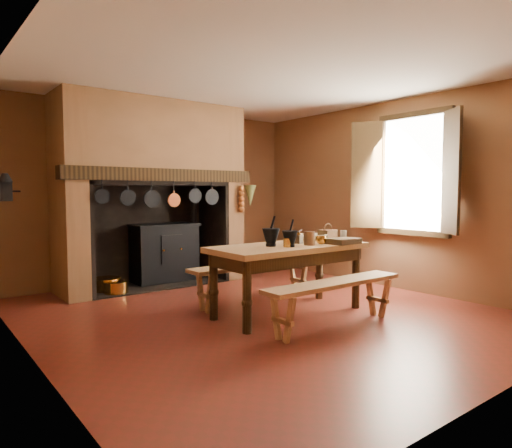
{
  "coord_description": "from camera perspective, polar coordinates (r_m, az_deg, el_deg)",
  "views": [
    {
      "loc": [
        -3.32,
        -4.19,
        1.44
      ],
      "look_at": [
        0.15,
        0.3,
        1.04
      ],
      "focal_mm": 32.0,
      "sensor_mm": 36.0,
      "label": 1
    }
  ],
  "objects": [
    {
      "name": "stoneware_crock",
      "position": [
        5.36,
        6.68,
        -1.79
      ],
      "size": [
        0.16,
        0.16,
        0.16
      ],
      "primitive_type": "cylinder",
      "rotation": [
        0.0,
        0.0,
        -0.34
      ],
      "color": "brown",
      "rests_on": "work_table"
    },
    {
      "name": "mixing_bowl",
      "position": [
        5.93,
        7.16,
        -1.63
      ],
      "size": [
        0.39,
        0.39,
        0.08
      ],
      "primitive_type": "imported",
      "rotation": [
        0.0,
        0.0,
        -0.23
      ],
      "color": "beige",
      "rests_on": "work_table"
    },
    {
      "name": "bench_front",
      "position": [
        4.94,
        9.79,
        -8.48
      ],
      "size": [
        1.79,
        0.31,
        0.5
      ],
      "color": "tan",
      "rests_on": "floor"
    },
    {
      "name": "onion_string",
      "position": [
        7.38,
        -1.85,
        3.14
      ],
      "size": [
        0.12,
        0.1,
        0.46
      ],
      "primitive_type": null,
      "color": "#A8541F",
      "rests_on": "chimney_breast"
    },
    {
      "name": "ceiling",
      "position": [
        5.52,
        0.71,
        18.26
      ],
      "size": [
        5.5,
        5.5,
        0.0
      ],
      "primitive_type": "plane",
      "rotation": [
        3.14,
        0.0,
        0.0
      ],
      "color": "silver",
      "rests_on": "back_wall"
    },
    {
      "name": "wall_front",
      "position": [
        3.62,
        28.86,
        2.87
      ],
      "size": [
        5.0,
        0.02,
        2.8
      ],
      "primitive_type": "cube",
      "color": "brown",
      "rests_on": "floor"
    },
    {
      "name": "window",
      "position": [
        6.83,
        18.62,
        5.97
      ],
      "size": [
        0.39,
        1.75,
        1.76
      ],
      "color": "white",
      "rests_on": "wall_right"
    },
    {
      "name": "wall_left",
      "position": [
        4.27,
        -26.63,
        3.04
      ],
      "size": [
        0.02,
        5.5,
        2.8
      ],
      "primitive_type": "cube",
      "color": "brown",
      "rests_on": "floor"
    },
    {
      "name": "mortar_small",
      "position": [
        5.17,
        4.27,
        -1.73
      ],
      "size": [
        0.18,
        0.18,
        0.31
      ],
      "rotation": [
        0.0,
        0.0,
        0.01
      ],
      "color": "black",
      "rests_on": "work_table"
    },
    {
      "name": "chimney_breast",
      "position": [
        7.18,
        -12.84,
        6.87
      ],
      "size": [
        2.95,
        0.96,
        2.8
      ],
      "color": "brown",
      "rests_on": "floor"
    },
    {
      "name": "wall_right",
      "position": [
        7.18,
        16.58,
        3.51
      ],
      "size": [
        0.02,
        5.5,
        2.8
      ],
      "primitive_type": "cube",
      "color": "brown",
      "rests_on": "floor"
    },
    {
      "name": "brass_mug_b",
      "position": [
        5.79,
        6.24,
        -1.7
      ],
      "size": [
        0.1,
        0.1,
        0.09
      ],
      "primitive_type": "cylinder",
      "rotation": [
        0.0,
        0.0,
        0.22
      ],
      "color": "#BC7F2B",
      "rests_on": "work_table"
    },
    {
      "name": "bench_back",
      "position": [
        5.93,
        -0.1,
        -6.16
      ],
      "size": [
        1.87,
        0.33,
        0.52
      ],
      "color": "tan",
      "rests_on": "floor"
    },
    {
      "name": "wicker_basket",
      "position": [
        6.08,
        8.95,
        -1.23
      ],
      "size": [
        0.24,
        0.18,
        0.21
      ],
      "rotation": [
        0.0,
        0.0,
        0.09
      ],
      "color": "#482815",
      "rests_on": "work_table"
    },
    {
      "name": "glass_jar",
      "position": [
        5.87,
        10.87,
        -1.45
      ],
      "size": [
        0.1,
        0.1,
        0.14
      ],
      "primitive_type": "cylinder",
      "rotation": [
        0.0,
        0.0,
        0.26
      ],
      "color": "beige",
      "rests_on": "work_table"
    },
    {
      "name": "back_wall",
      "position": [
        7.7,
        -12.15,
        3.61
      ],
      "size": [
        5.0,
        0.02,
        2.8
      ],
      "primitive_type": "cube",
      "color": "brown",
      "rests_on": "floor"
    },
    {
      "name": "brass_cup",
      "position": [
        5.49,
        8.14,
        -1.99
      ],
      "size": [
        0.16,
        0.16,
        0.1
      ],
      "primitive_type": "imported",
      "rotation": [
        0.0,
        0.0,
        0.33
      ],
      "color": "#BC7F2B",
      "rests_on": "work_table"
    },
    {
      "name": "wooden_tray",
      "position": [
        5.58,
        10.82,
        -2.1
      ],
      "size": [
        0.4,
        0.29,
        0.07
      ],
      "primitive_type": "cube",
      "rotation": [
        0.0,
        0.0,
        0.05
      ],
      "color": "#332210",
      "rests_on": "work_table"
    },
    {
      "name": "coffee_grinder",
      "position": [
        5.53,
        5.2,
        -1.79
      ],
      "size": [
        0.16,
        0.14,
        0.17
      ],
      "rotation": [
        0.0,
        0.0,
        0.38
      ],
      "color": "#332210",
      "rests_on": "work_table"
    },
    {
      "name": "work_table",
      "position": [
        5.4,
        4.07,
        -3.97
      ],
      "size": [
        1.9,
        0.84,
        0.82
      ],
      "color": "tan",
      "rests_on": "floor"
    },
    {
      "name": "hanging_pans",
      "position": [
        6.7,
        -11.29,
        3.24
      ],
      "size": [
        1.92,
        0.29,
        0.27
      ],
      "color": "black",
      "rests_on": "chimney_breast"
    },
    {
      "name": "iron_range",
      "position": [
        7.47,
        -11.33,
        -3.43
      ],
      "size": [
        1.12,
        0.55,
        1.6
      ],
      "color": "black",
      "rests_on": "floor"
    },
    {
      "name": "hearth_pans",
      "position": [
        6.94,
        -17.97,
        -7.38
      ],
      "size": [
        0.51,
        0.62,
        0.2
      ],
      "color": "#BC7F2B",
      "rests_on": "floor"
    },
    {
      "name": "wall_coffee_mill",
      "position": [
        5.81,
        -28.84,
        4.26
      ],
      "size": [
        0.23,
        0.16,
        0.31
      ],
      "color": "black",
      "rests_on": "wall_left"
    },
    {
      "name": "herb_bunch",
      "position": [
        7.49,
        -0.73,
        3.54
      ],
      "size": [
        0.2,
        0.2,
        0.35
      ],
      "primitive_type": "cone",
      "rotation": [
        3.14,
        0.0,
        0.0
      ],
      "color": "brown",
      "rests_on": "chimney_breast"
    },
    {
      "name": "floor",
      "position": [
        5.54,
        0.69,
        -11.06
      ],
      "size": [
        5.5,
        5.5,
        0.0
      ],
      "primitive_type": "plane",
      "color": "maroon",
      "rests_on": "ground"
    },
    {
      "name": "mortar_large",
      "position": [
        5.21,
        1.89,
        -1.55
      ],
      "size": [
        0.2,
        0.2,
        0.35
      ],
      "rotation": [
        0.0,
        0.0,
        -0.06
      ],
      "color": "black",
      "rests_on": "work_table"
    },
    {
      "name": "brass_mug_a",
      "position": [
        5.15,
        3.94,
        -2.34
      ],
      "size": [
        0.11,
        0.11,
        0.1
      ],
      "primitive_type": "cylinder",
      "rotation": [
        0.0,
        0.0,
        -0.33
      ],
      "color": "#BC7F2B",
      "rests_on": "work_table"
    }
  ]
}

